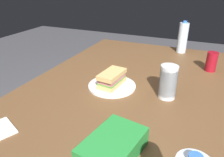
# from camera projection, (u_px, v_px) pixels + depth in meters

# --- Properties ---
(dining_table) EXTENTS (1.70, 1.08, 0.75)m
(dining_table) POSITION_uv_depth(u_px,v_px,m) (127.00, 100.00, 1.20)
(dining_table) COLOR brown
(dining_table) RESTS_ON ground_plane
(paper_plate) EXTENTS (0.26, 0.26, 0.01)m
(paper_plate) POSITION_uv_depth(u_px,v_px,m) (112.00, 86.00, 1.17)
(paper_plate) COLOR white
(paper_plate) RESTS_ON dining_table
(sandwich) EXTENTS (0.19, 0.11, 0.08)m
(sandwich) POSITION_uv_depth(u_px,v_px,m) (112.00, 78.00, 1.14)
(sandwich) COLOR #DBB26B
(sandwich) RESTS_ON paper_plate
(soda_can_red) EXTENTS (0.07, 0.07, 0.12)m
(soda_can_red) POSITION_uv_depth(u_px,v_px,m) (211.00, 62.00, 1.35)
(soda_can_red) COLOR maroon
(soda_can_red) RESTS_ON dining_table
(chip_bag) EXTENTS (0.25, 0.19, 0.07)m
(chip_bag) POSITION_uv_depth(u_px,v_px,m) (113.00, 147.00, 0.71)
(chip_bag) COLOR #268C38
(chip_bag) RESTS_ON dining_table
(plastic_cup_stack) EXTENTS (0.08, 0.08, 0.17)m
(plastic_cup_stack) POSITION_uv_depth(u_px,v_px,m) (168.00, 82.00, 1.04)
(plastic_cup_stack) COLOR silver
(plastic_cup_stack) RESTS_ON dining_table
(water_bottle_spare) EXTENTS (0.07, 0.07, 0.24)m
(water_bottle_spare) POSITION_uv_depth(u_px,v_px,m) (183.00, 38.00, 1.66)
(water_bottle_spare) COLOR silver
(water_bottle_spare) RESTS_ON dining_table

